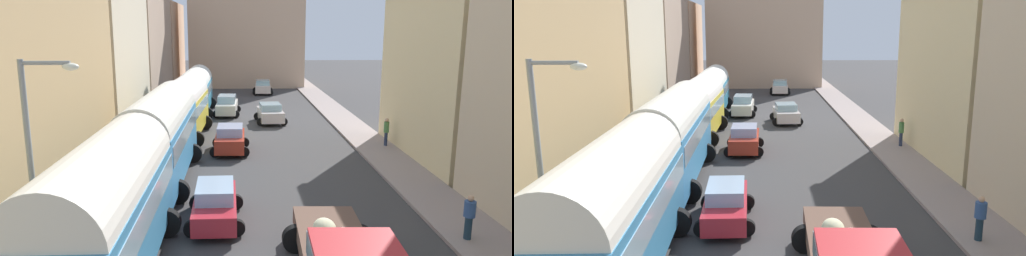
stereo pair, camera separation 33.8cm
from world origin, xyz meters
TOP-DOWN VIEW (x-y plane):
  - ground_plane at (0.00, 27.00)m, footprint 154.00×154.00m
  - sidewalk_left at (-7.25, 27.00)m, footprint 2.50×70.00m
  - sidewalk_right at (7.25, 27.00)m, footprint 2.50×70.00m
  - building_left_1 at (-11.34, 15.27)m, footprint 6.24×14.63m
  - building_left_2 at (-10.60, 28.69)m, footprint 4.61×10.95m
  - building_left_3 at (-11.41, 41.32)m, footprint 5.82×13.19m
  - building_left_4 at (-11.20, 54.74)m, footprint 5.41×12.19m
  - building_right_2 at (10.93, 19.35)m, footprint 5.35×10.96m
  - distant_church at (0.00, 53.58)m, footprint 13.89×6.35m
  - parked_bus_0 at (-4.60, 6.50)m, footprint 3.41×8.88m
  - parked_bus_1 at (-4.60, 15.50)m, footprint 3.34×9.89m
  - parked_bus_2 at (-4.60, 24.50)m, footprint 3.51×8.49m
  - parked_bus_3 at (-4.60, 33.50)m, footprint 3.21×8.99m
  - car_0 at (1.44, 29.40)m, footprint 2.46×3.85m
  - car_1 at (1.67, 45.82)m, footprint 2.33×3.74m
  - car_2 at (-1.81, 10.45)m, footprint 2.19×4.06m
  - car_3 at (-1.46, 20.67)m, footprint 2.28×3.69m
  - car_4 at (-1.95, 32.86)m, footprint 2.31×4.27m
  - pedestrian_0 at (6.73, 8.42)m, footprint 0.49×0.49m
  - pedestrian_1 at (7.93, 21.37)m, footprint 0.40×0.40m
  - streetlamp_near at (-6.30, 6.30)m, footprint 1.56×0.28m

SIDE VIEW (x-z plane):
  - ground_plane at x=0.00m, z-range 0.00..0.00m
  - sidewalk_left at x=-7.25m, z-range 0.00..0.14m
  - sidewalk_right at x=7.25m, z-range 0.00..0.14m
  - car_2 at x=-1.81m, z-range 0.01..1.48m
  - car_0 at x=1.44m, z-range 0.01..1.51m
  - car_1 at x=1.67m, z-range 0.00..1.55m
  - car_3 at x=-1.46m, z-range 0.00..1.57m
  - car_4 at x=-1.95m, z-range -0.01..1.66m
  - pedestrian_0 at x=6.73m, z-range 0.11..1.78m
  - pedestrian_1 at x=7.93m, z-range 0.15..1.97m
  - parked_bus_3 at x=-4.60m, z-range 0.20..4.05m
  - parked_bus_2 at x=-4.60m, z-range 0.19..4.11m
  - parked_bus_0 at x=-4.60m, z-range 0.21..4.34m
  - parked_bus_1 at x=-4.60m, z-range 0.23..4.47m
  - streetlamp_near at x=-6.30m, z-range 0.60..6.89m
  - building_right_2 at x=10.93m, z-range 0.02..9.65m
  - building_left_4 at x=-11.20m, z-range 0.00..10.23m
  - building_left_1 at x=-11.34m, z-range 0.02..11.55m
  - building_left_3 at x=-11.41m, z-range 0.00..11.72m
  - building_left_2 at x=-10.60m, z-range 0.03..12.16m
  - distant_church at x=0.00m, z-range -3.13..17.89m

